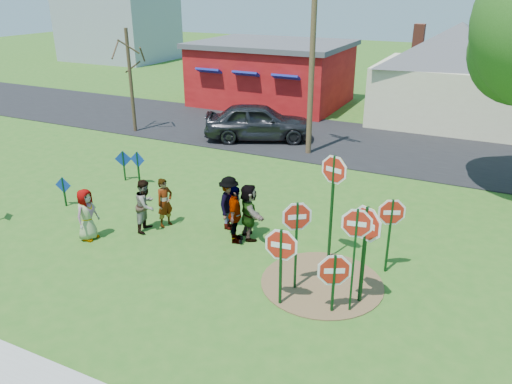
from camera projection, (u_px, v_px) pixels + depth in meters
ground at (196, 233)px, 15.71m from camera, size 120.00×120.00×0.00m
road at (318, 138)px, 25.24m from camera, size 120.00×7.50×0.04m
dirt_patch at (322, 283)px, 13.06m from camera, size 3.20×3.20×0.03m
red_building at (272, 73)px, 32.10m from camera, size 9.40×7.69×3.90m
cream_house at (455, 69)px, 27.30m from camera, size 9.40×9.40×6.50m
distant_building at (118, 19)px, 50.36m from camera, size 10.00×8.00×8.00m
stop_sign_a at (281, 251)px, 11.66m from camera, size 1.08×0.16×2.18m
stop_sign_b at (333, 181)px, 13.37m from camera, size 1.04×0.31×3.22m
stop_sign_c at (356, 237)px, 11.21m from camera, size 0.94×0.21×2.81m
stop_sign_d at (391, 218)px, 12.99m from camera, size 0.90×0.44×2.27m
stop_sign_e at (334, 273)px, 11.53m from camera, size 0.98×0.53×1.69m
stop_sign_f at (366, 231)px, 11.56m from camera, size 1.07×0.54×2.73m
stop_sign_g at (297, 226)px, 12.17m from camera, size 0.85×0.58×2.55m
blue_diamond_b at (64, 188)px, 17.36m from camera, size 0.58×0.16×1.09m
blue_diamond_c at (124, 162)px, 19.62m from camera, size 0.61×0.30×1.23m
blue_diamond_d at (138, 164)px, 19.21m from camera, size 0.64×0.06×1.34m
person_a at (87, 215)px, 15.04m from camera, size 0.54×0.81×1.63m
person_b at (165, 203)px, 15.88m from camera, size 0.54×0.68×1.62m
person_c at (146, 205)px, 15.59m from camera, size 0.79×0.93×1.70m
person_d at (229, 203)px, 15.69m from camera, size 0.83×1.22×1.75m
person_e at (235, 215)px, 14.84m from camera, size 0.76×1.14×1.79m
person_f at (249, 212)px, 15.07m from camera, size 1.49×1.57×1.77m
suv at (259, 122)px, 24.70m from camera, size 5.71×4.15×1.81m
utility_pole at (312, 61)px, 21.45m from camera, size 1.86×0.77×7.95m
bare_tree_west at (129, 66)px, 25.20m from camera, size 1.80×1.80×5.26m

